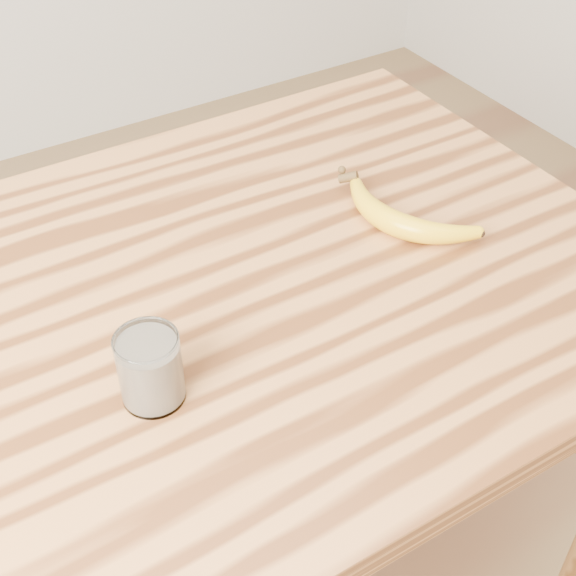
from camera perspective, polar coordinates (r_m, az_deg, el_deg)
table at (r=1.10m, az=-6.55°, el=-6.12°), size 1.20×0.80×0.90m
smoothie_glass at (r=0.87m, az=-9.77°, el=-5.70°), size 0.07×0.07×0.09m
banana at (r=1.11m, az=7.68°, el=4.51°), size 0.21×0.31×0.04m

